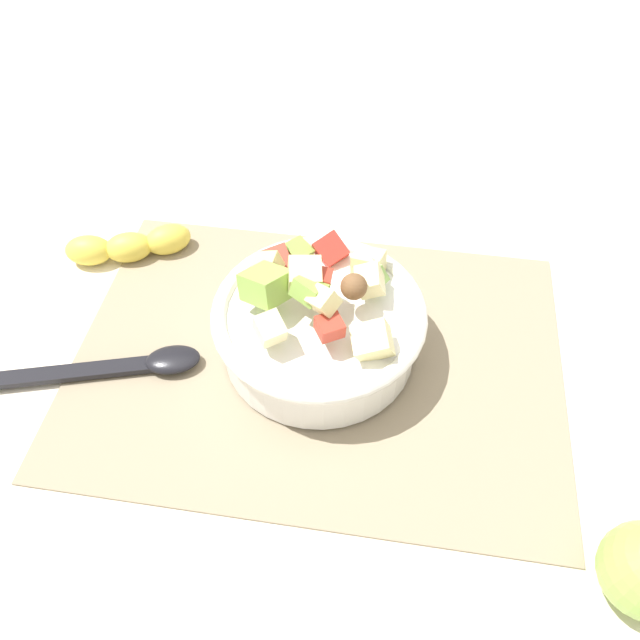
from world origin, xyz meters
The scene contains 5 objects.
ground_plane centered at (0.00, 0.00, 0.00)m, with size 2.40×2.40×0.00m, color silver.
placemat centered at (0.00, 0.00, 0.00)m, with size 0.51×0.37×0.01m, color gray.
salad_bowl centered at (0.00, -0.01, 0.05)m, with size 0.21×0.21×0.12m.
serving_spoon centered at (0.20, 0.05, 0.01)m, with size 0.23×0.09×0.01m.
banana_whole centered at (0.25, -0.12, 0.02)m, with size 0.15×0.08×0.04m.
Camera 1 is at (-0.06, 0.40, 0.54)m, focal length 35.63 mm.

